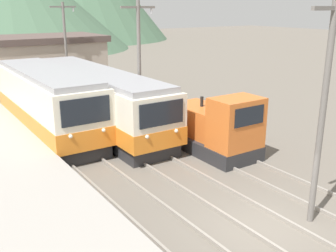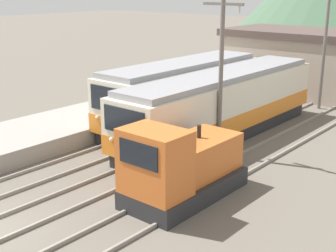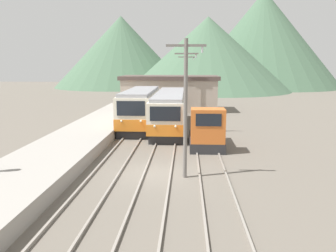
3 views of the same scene
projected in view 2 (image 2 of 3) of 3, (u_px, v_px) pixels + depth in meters
commuter_train_left at (183, 97)px, 25.86m from camera, size 2.84×11.25×3.62m
commuter_train_center at (223, 107)px, 24.01m from camera, size 2.84×14.26×3.40m
shunting_locomotive at (181, 168)px, 17.02m from camera, size 2.40×5.00×3.00m
catenary_mast_mid at (221, 72)px, 20.57m from camera, size 2.00×0.20×7.18m
catenary_mast_far at (325, 47)px, 28.89m from camera, size 2.00×0.20×7.18m
station_building at (314, 63)px, 33.42m from camera, size 12.60×6.30×4.54m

